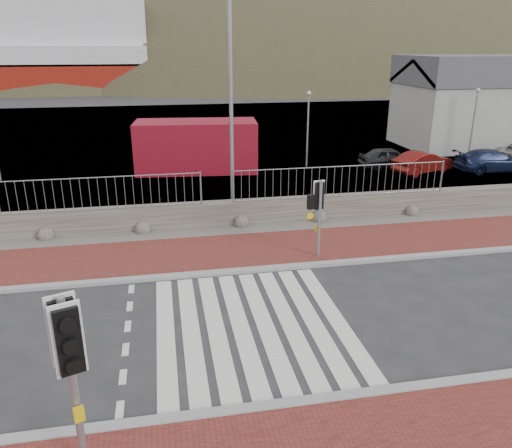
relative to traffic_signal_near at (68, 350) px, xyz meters
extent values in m
plane|color=#28282B|center=(3.45, 3.79, -2.24)|extent=(220.00, 220.00, 0.00)
cube|color=maroon|center=(3.45, 8.29, -2.20)|extent=(40.00, 3.00, 0.08)
cube|color=gray|center=(3.45, 0.79, -2.19)|extent=(40.00, 0.25, 0.12)
cube|color=gray|center=(3.45, 6.79, -2.19)|extent=(40.00, 0.25, 0.12)
cube|color=silver|center=(1.35, 3.79, -2.23)|extent=(0.42, 5.60, 0.01)
cube|color=silver|center=(1.95, 3.79, -2.23)|extent=(0.42, 5.60, 0.01)
cube|color=silver|center=(2.55, 3.79, -2.23)|extent=(0.42, 5.60, 0.01)
cube|color=silver|center=(3.15, 3.79, -2.23)|extent=(0.42, 5.60, 0.01)
cube|color=silver|center=(3.75, 3.79, -2.23)|extent=(0.42, 5.60, 0.01)
cube|color=silver|center=(4.35, 3.79, -2.23)|extent=(0.42, 5.60, 0.01)
cube|color=silver|center=(4.95, 3.79, -2.23)|extent=(0.42, 5.60, 0.01)
cube|color=silver|center=(5.55, 3.79, -2.23)|extent=(0.42, 5.60, 0.01)
cube|color=#59544C|center=(3.45, 10.29, -2.21)|extent=(40.00, 1.50, 0.06)
cube|color=#4C463F|center=(3.45, 11.09, -1.79)|extent=(40.00, 0.60, 0.90)
cylinder|color=gray|center=(-1.35, 10.94, -0.14)|extent=(8.40, 0.04, 0.04)
cylinder|color=gray|center=(2.85, 10.94, -0.74)|extent=(0.07, 0.07, 1.20)
cylinder|color=gray|center=(8.25, 10.94, -0.14)|extent=(8.40, 0.04, 0.04)
cylinder|color=gray|center=(4.05, 10.94, -0.74)|extent=(0.07, 0.07, 1.20)
cylinder|color=gray|center=(12.45, 10.94, -0.74)|extent=(0.07, 0.07, 1.20)
cube|color=#4C4C4F|center=(3.45, 31.69, -2.24)|extent=(120.00, 40.00, 0.50)
cube|color=#3F4C54|center=(3.45, 66.69, -2.24)|extent=(220.00, 50.00, 0.05)
cube|color=silver|center=(-14.55, 71.69, 6.76)|extent=(30.00, 12.00, 6.00)
cube|color=#9E9E99|center=(23.45, 23.69, -0.24)|extent=(12.00, 6.00, 4.00)
cube|color=#4C4C51|center=(23.45, 23.69, 2.66)|extent=(12.20, 6.20, 1.80)
ellipsoid|color=#323620|center=(-11.55, 91.69, -22.24)|extent=(106.40, 68.40, 76.00)
ellipsoid|color=#323620|center=(33.45, 91.69, -28.24)|extent=(140.00, 90.00, 100.00)
ellipsoid|color=#323620|center=(78.45, 91.69, -22.24)|extent=(112.00, 72.00, 80.00)
cylinder|color=gray|center=(0.00, 0.00, -0.69)|extent=(0.12, 0.12, 3.11)
cube|color=gold|center=(0.00, 0.00, -1.07)|extent=(0.18, 0.14, 0.24)
cube|color=black|center=(0.00, 0.00, 0.26)|extent=(0.51, 0.40, 1.17)
sphere|color=#0CE53F|center=(0.00, 0.00, -0.07)|extent=(0.17, 0.17, 0.17)
cylinder|color=gray|center=(6.24, 7.37, -0.96)|extent=(0.10, 0.10, 2.57)
cube|color=gold|center=(6.24, 7.37, -1.28)|extent=(0.14, 0.09, 0.20)
cube|color=black|center=(6.24, 7.37, -0.17)|extent=(0.40, 0.27, 0.96)
sphere|color=#0CE53F|center=(6.24, 7.37, -0.45)|extent=(0.14, 0.14, 0.14)
cube|color=black|center=(5.93, 7.32, -0.31)|extent=(0.22, 0.17, 0.46)
cylinder|color=gray|center=(4.15, 11.89, 2.05)|extent=(0.15, 0.15, 8.59)
cube|color=maroon|center=(3.38, 19.96, -0.91)|extent=(6.60, 3.25, 2.66)
imported|color=black|center=(13.86, 18.57, -1.67)|extent=(3.39, 1.47, 1.14)
imported|color=#60100D|center=(15.10, 17.17, -1.67)|extent=(3.66, 2.31, 1.14)
imported|color=#121B39|center=(18.94, 16.78, -1.65)|extent=(4.07, 1.72, 1.17)
camera|label=1|loc=(1.54, -6.68, 4.24)|focal=35.00mm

